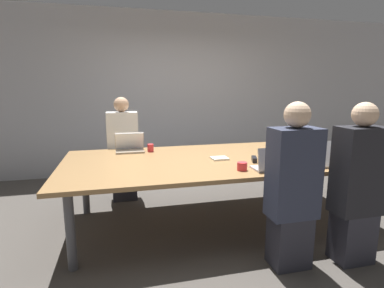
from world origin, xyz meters
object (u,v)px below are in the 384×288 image
object	(u,v)px
person_near_right	(357,187)
cup_near_midright	(242,166)
person_near_midright	(292,189)
laptop_near_right	(324,159)
laptop_far_left	(130,146)
stapler	(254,159)
laptop_near_midright	(272,164)
person_far_left	(123,151)
cup_far_left	(151,148)

from	to	relation	value
person_near_right	cup_near_midright	bearing A→B (deg)	-30.53
person_near_midright	person_near_right	bearing A→B (deg)	173.41
laptop_near_right	laptop_far_left	size ratio (longest dim) A/B	1.06
person_near_right	stapler	size ratio (longest dim) A/B	8.97
laptop_near_midright	person_near_midright	xyz separation A→B (m)	(0.00, -0.36, -0.13)
cup_near_midright	person_far_left	xyz separation A→B (m)	(-1.07, 1.51, -0.11)
laptop_near_right	person_near_right	size ratio (longest dim) A/B	0.26
laptop_near_midright	person_far_left	size ratio (longest dim) A/B	0.23
person_near_right	laptop_near_midright	size ratio (longest dim) A/B	4.34
person_near_right	laptop_far_left	bearing A→B (deg)	-41.30
laptop_far_left	cup_far_left	size ratio (longest dim) A/B	3.65
laptop_near_midright	person_near_right	bearing A→B (deg)	143.46
laptop_far_left	person_far_left	xyz separation A→B (m)	(-0.08, 0.40, -0.14)
person_near_midright	person_far_left	distance (m)	2.36
cup_far_left	person_near_right	bearing A→B (deg)	-44.02
person_far_left	cup_far_left	world-z (taller)	person_far_left
person_far_left	cup_far_left	size ratio (longest dim) A/B	14.92
laptop_near_midright	cup_far_left	bearing A→B (deg)	-47.59
laptop_near_midright	person_far_left	xyz separation A→B (m)	(-1.34, 1.58, -0.14)
person_near_midright	stapler	size ratio (longest dim) A/B	9.02
cup_near_midright	laptop_far_left	size ratio (longest dim) A/B	0.28
cup_near_midright	laptop_far_left	distance (m)	1.49
person_far_left	laptop_far_left	bearing A→B (deg)	-79.17
person_near_right	person_far_left	world-z (taller)	person_near_right
laptop_near_midright	stapler	xyz separation A→B (m)	(-0.01, 0.36, -0.04)
cup_near_midright	laptop_far_left	xyz separation A→B (m)	(-0.99, 1.12, 0.03)
laptop_near_right	laptop_near_midright	size ratio (longest dim) A/B	1.12
laptop_near_right	person_near_midright	xyz separation A→B (m)	(-0.58, -0.38, -0.14)
cup_near_midright	stapler	xyz separation A→B (m)	(0.26, 0.29, -0.01)
cup_near_midright	laptop_far_left	bearing A→B (deg)	131.64
laptop_near_midright	cup_far_left	size ratio (longest dim) A/B	3.46
cup_near_midright	stapler	bearing A→B (deg)	47.69
laptop_near_midright	laptop_far_left	world-z (taller)	laptop_far_left
person_near_midright	cup_near_midright	bearing A→B (deg)	-58.19
laptop_near_midright	cup_near_midright	world-z (taller)	laptop_near_midright
laptop_near_right	stapler	world-z (taller)	laptop_near_right
cup_far_left	stapler	distance (m)	1.26
cup_near_midright	stapler	world-z (taller)	cup_near_midright
person_near_right	laptop_far_left	size ratio (longest dim) A/B	4.11
person_near_right	laptop_far_left	distance (m)	2.45
person_near_midright	person_far_left	bearing A→B (deg)	-55.53
person_far_left	cup_far_left	bearing A→B (deg)	-55.92
person_near_midright	cup_far_left	bearing A→B (deg)	-55.41
laptop_near_right	laptop_far_left	xyz separation A→B (m)	(-1.84, 1.17, -0.01)
laptop_near_midright	person_far_left	bearing A→B (deg)	-49.87
person_near_right	cup_far_left	xyz separation A→B (m)	(-1.59, 1.54, 0.12)
cup_far_left	stapler	xyz separation A→B (m)	(1.01, -0.76, -0.02)
laptop_near_midright	person_near_midright	distance (m)	0.38
laptop_near_midright	person_near_midright	world-z (taller)	person_near_midright
laptop_near_right	person_near_right	bearing A→B (deg)	89.74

